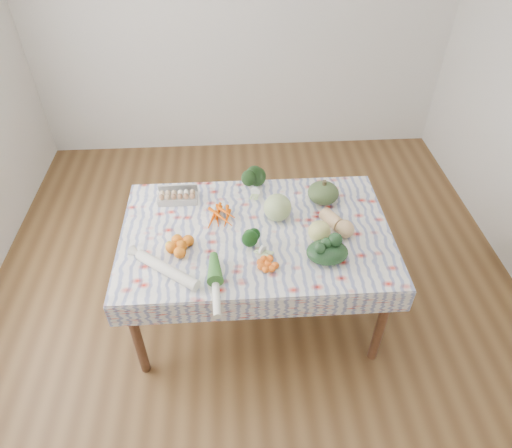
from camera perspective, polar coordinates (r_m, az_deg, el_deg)
The scene contains 17 objects.
ground at distance 3.37m, azimuth 0.00°, elevation -10.50°, with size 4.50×4.50×0.00m, color brown.
wall_back at distance 4.50m, azimuth -2.01°, elevation 25.31°, with size 4.00×0.04×2.80m, color silver.
dining_table at distance 2.86m, azimuth 0.00°, elevation -2.12°, with size 1.60×1.00×0.75m.
tablecloth at distance 2.81m, azimuth 0.00°, elevation -0.98°, with size 1.66×1.06×0.01m, color silver.
egg_carton at distance 3.05m, azimuth -9.78°, elevation 3.24°, with size 0.26×0.10×0.07m, color #AEAEA8.
carrot_bunch at distance 2.89m, azimuth -4.60°, elevation 0.98°, with size 0.20×0.18×0.04m, color #E75401.
kale_bunch at distance 3.07m, azimuth -0.01°, elevation 5.15°, with size 0.17×0.15×0.15m, color #1B3916.
kabocha_squash at distance 3.03m, azimuth 8.40°, elevation 3.89°, with size 0.21×0.21×0.13m, color #42592E.
cabbage at distance 2.84m, azimuth 2.70°, elevation 2.07°, with size 0.18×0.18×0.18m, color #A0B773.
butternut_squash at distance 2.83m, azimuth 10.18°, elevation 0.22°, with size 0.11×0.24×0.11m, color tan.
orange_cluster at distance 2.70m, azimuth -9.31°, elevation -2.68°, with size 0.22×0.22×0.07m, color orange.
broccoli at distance 2.65m, azimuth -0.01°, elevation -2.53°, with size 0.14×0.14×0.10m, color #164816.
mandarin_cluster at distance 2.58m, azimuth 1.49°, elevation -4.95°, with size 0.15×0.15×0.05m, color orange.
grapefruit at distance 2.73m, azimuth 7.93°, elevation -0.94°, with size 0.13×0.13×0.13m, color #CDC96E.
spinach_bag at distance 2.63m, azimuth 8.89°, elevation -3.49°, with size 0.24×0.19×0.11m, color black.
daikon at distance 2.58m, azimuth -11.05°, elevation -5.64°, with size 0.06×0.06×0.45m, color white.
leek at distance 2.48m, azimuth -5.07°, elevation -7.71°, with size 0.04×0.04×0.41m, color white.
Camera 1 is at (-0.13, -2.07, 2.66)m, focal length 32.00 mm.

